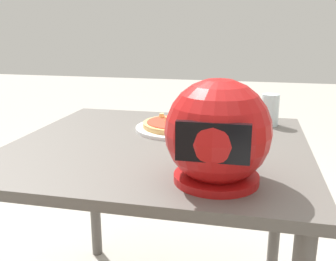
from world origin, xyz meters
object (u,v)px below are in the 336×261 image
object	(u,v)px
pizza	(176,124)
drinking_glass	(270,110)
dining_table	(159,168)
motorcycle_helmet	(218,134)

from	to	relation	value
pizza	drinking_glass	bearing A→B (deg)	-155.97
dining_table	drinking_glass	distance (m)	0.52
pizza	motorcycle_helmet	xyz separation A→B (m)	(-0.20, 0.46, 0.10)
pizza	drinking_glass	xyz separation A→B (m)	(-0.34, -0.15, 0.04)
pizza	motorcycle_helmet	size ratio (longest dim) A/B	0.95
pizza	motorcycle_helmet	world-z (taller)	motorcycle_helmet
motorcycle_helmet	drinking_glass	xyz separation A→B (m)	(-0.15, -0.62, -0.06)
dining_table	motorcycle_helmet	size ratio (longest dim) A/B	3.75
motorcycle_helmet	drinking_glass	size ratio (longest dim) A/B	2.11
motorcycle_helmet	dining_table	bearing A→B (deg)	-52.97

